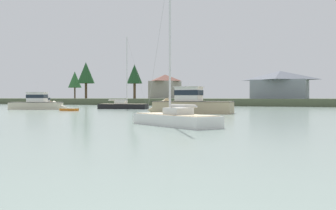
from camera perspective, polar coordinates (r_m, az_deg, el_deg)
The scene contains 14 objects.
far_shore_bank at distance 100.98m, azimuth 15.01°, elevation 0.47°, with size 247.34×40.10×1.54m, color #4C563D.
dinghy_teal at distance 74.26m, azimuth 0.78°, elevation -0.19°, with size 2.95×2.96×0.56m.
cruiser_sand at distance 45.13m, azimuth 2.45°, elevation -0.38°, with size 10.43×4.29×5.21m.
cruiser_cream at distance 62.56m, azimuth -17.99°, elevation -0.06°, with size 9.06×5.35×4.92m.
sailboat_white at distance 24.85m, azimuth 1.02°, elevation -2.53°, with size 7.00×5.30×10.88m.
dinghy_orange at distance 54.79m, azimuth -14.17°, elevation -0.68°, with size 2.59×1.19×0.50m.
sailboat_black at distance 62.32m, azimuth -6.53°, elevation -0.34°, with size 8.07×3.67×11.85m.
cruiser_wood at distance 97.21m, azimuth -17.47°, elevation 0.26°, with size 3.30×6.69×3.69m.
mooring_buoy_white at distance 34.88m, azimuth 3.65°, elevation -1.75°, with size 0.33×0.33×0.38m.
shore_tree_inland_c at distance 97.13m, azimuth -4.88°, elevation 4.46°, with size 3.83×3.83×8.43m.
shore_tree_inland_b at distance 119.72m, azimuth -11.83°, elevation 4.57°, with size 5.13×5.13×10.81m.
shore_tree_left at distance 126.28m, azimuth -13.38°, elevation 3.61°, with size 4.14×4.14×8.45m.
cottage_eastern at distance 120.71m, azimuth -0.43°, elevation 2.76°, with size 7.85×9.39×7.35m.
cottage_behind_trees at distance 93.08m, azimuth 15.95°, elevation 2.91°, with size 12.84×9.53×6.34m.
Camera 1 is at (16.84, -4.42, 1.78)m, focal length 41.98 mm.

